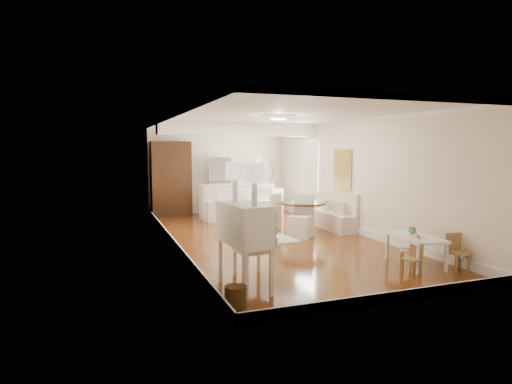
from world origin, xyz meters
TOP-DOWN VIEW (x-y plane):
  - room at (0.04, 0.32)m, footprint 9.00×9.04m
  - secretary_bureau at (-1.70, -3.20)m, footprint 1.13×1.15m
  - gustavian_armchair at (-1.40, -2.73)m, footprint 0.63×0.63m
  - wicker_basket at (-2.05, -3.87)m, footprint 0.37×0.37m
  - kids_table at (1.57, -3.04)m, footprint 0.75×1.13m
  - kids_chair_a at (1.14, -3.46)m, footprint 0.31×0.31m
  - kids_chair_b at (1.42, -3.06)m, footprint 0.41×0.41m
  - kids_chair_c at (2.06, -3.52)m, footprint 0.34×0.34m
  - banquette at (1.99, 0.50)m, footprint 0.52×1.60m
  - dining_table at (1.01, 0.32)m, footprint 1.50×1.50m
  - slip_chair_near at (0.75, -0.11)m, footprint 0.70×0.70m
  - slip_chair_far at (0.41, 1.03)m, footprint 0.64×0.64m
  - breakfast_counter at (0.10, 3.10)m, footprint 2.05×0.65m
  - bar_stool_left at (-0.66, 2.64)m, footprint 0.38×0.38m
  - bar_stool_right at (0.75, 2.35)m, footprint 0.46×0.46m
  - pantry_cabinet at (-1.60, 4.18)m, footprint 1.20×0.60m
  - fridge at (0.30, 4.15)m, footprint 0.75×0.65m
  - sideboard at (1.57, 3.59)m, footprint 0.41×0.87m
  - pencil_cup at (1.68, -2.81)m, footprint 0.16×0.16m
  - branch_vase at (1.53, 3.61)m, footprint 0.25×0.25m

SIDE VIEW (x-z plane):
  - wicker_basket at x=-2.05m, z-range 0.00..0.29m
  - kids_table at x=1.57m, z-range 0.00..0.53m
  - kids_chair_a at x=1.14m, z-range 0.00..0.54m
  - kids_chair_b at x=1.42m, z-range 0.00..0.61m
  - kids_chair_c at x=2.06m, z-range 0.00..0.64m
  - dining_table at x=1.01m, z-range 0.00..0.77m
  - sideboard at x=1.57m, z-range 0.00..0.82m
  - bar_stool_left at x=-0.66m, z-range 0.00..0.93m
  - slip_chair_far at x=0.41m, z-range 0.00..0.95m
  - bar_stool_right at x=0.75m, z-range 0.00..0.95m
  - banquette at x=1.99m, z-range 0.00..0.98m
  - gustavian_armchair at x=-1.40m, z-range 0.00..0.98m
  - slip_chair_near at x=0.75m, z-range 0.00..1.02m
  - breakfast_counter at x=0.10m, z-range 0.00..1.03m
  - pencil_cup at x=1.68m, z-range 0.53..0.64m
  - secretary_bureau at x=-1.70m, z-range 0.00..1.30m
  - fridge at x=0.30m, z-range 0.00..1.80m
  - branch_vase at x=1.53m, z-range 0.82..1.02m
  - pantry_cabinet at x=-1.60m, z-range 0.00..2.30m
  - room at x=0.04m, z-range 0.57..3.39m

